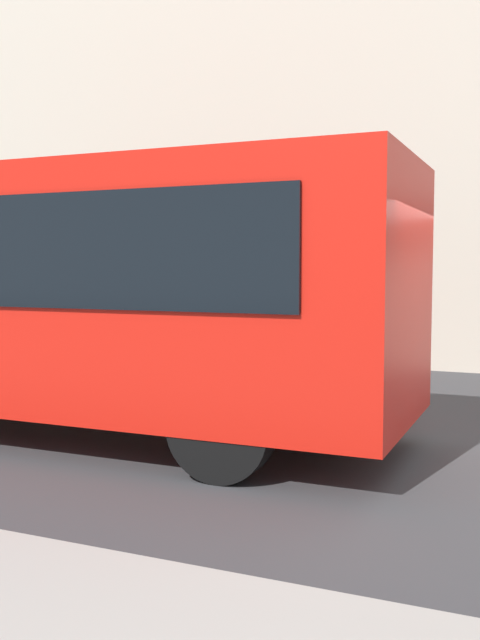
% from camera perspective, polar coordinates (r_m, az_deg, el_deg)
% --- Properties ---
extents(ground_plane, '(60.00, 60.00, 0.00)m').
position_cam_1_polar(ground_plane, '(7.59, 13.43, -10.72)').
color(ground_plane, '#38383A').
extents(red_bus, '(9.05, 2.54, 3.08)m').
position_cam_1_polar(red_bus, '(8.92, -16.39, 2.40)').
color(red_bus, red).
rests_on(red_bus, ground_plane).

